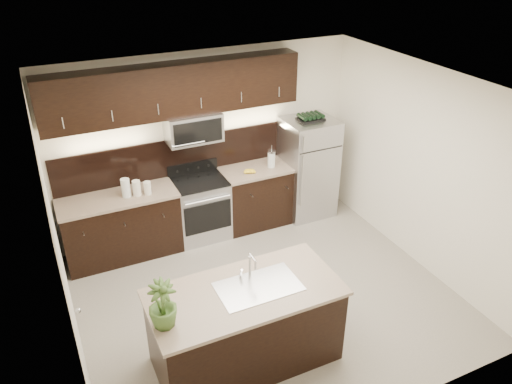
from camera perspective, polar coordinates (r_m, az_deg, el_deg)
ground at (r=6.48m, az=1.13°, el=-11.87°), size 4.50×4.50×0.00m
room_walls at (r=5.46m, az=0.43°, el=1.23°), size 4.52×4.02×2.71m
counter_run at (r=7.36m, az=-7.84°, el=-2.18°), size 3.51×0.65×0.94m
upper_fixtures at (r=6.81m, az=-8.95°, el=10.61°), size 3.49×0.40×1.66m
island at (r=5.41m, az=-1.22°, el=-15.03°), size 1.96×0.96×0.94m
sink_faucet at (r=5.14m, az=0.23°, el=-10.57°), size 0.84×0.50×0.28m
refrigerator at (r=7.87m, az=5.95°, el=2.77°), size 0.76×0.69×1.59m
wine_rack at (r=7.55m, az=6.27°, el=8.50°), size 0.39×0.24×0.10m
plant at (r=4.66m, az=-10.65°, el=-12.54°), size 0.33×0.33×0.48m
canisters at (r=6.88m, az=-13.77°, el=0.45°), size 0.38×0.16×0.26m
french_press at (r=7.48m, az=1.77°, el=3.80°), size 0.12×0.12×0.34m
bananas at (r=7.33m, az=-1.13°, el=2.41°), size 0.22×0.20×0.06m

